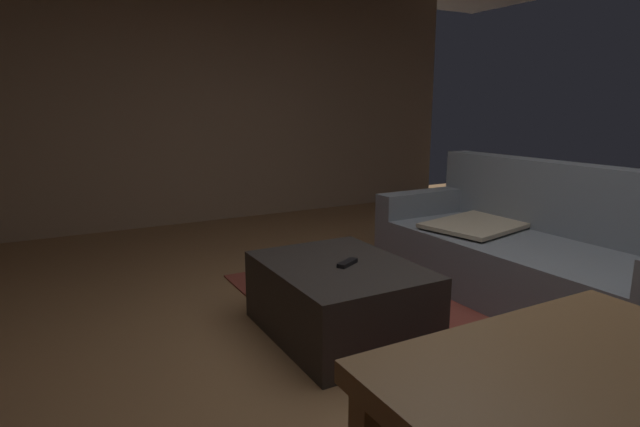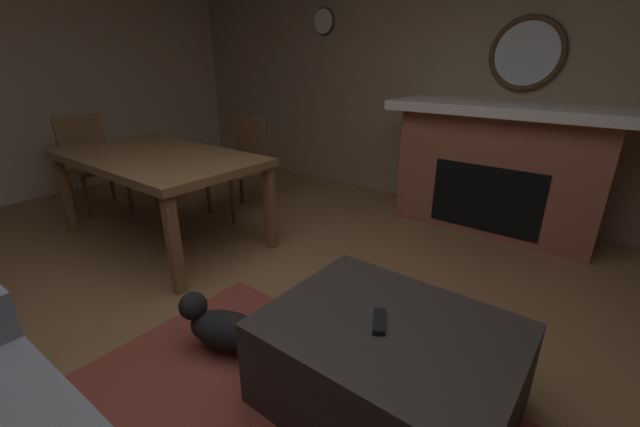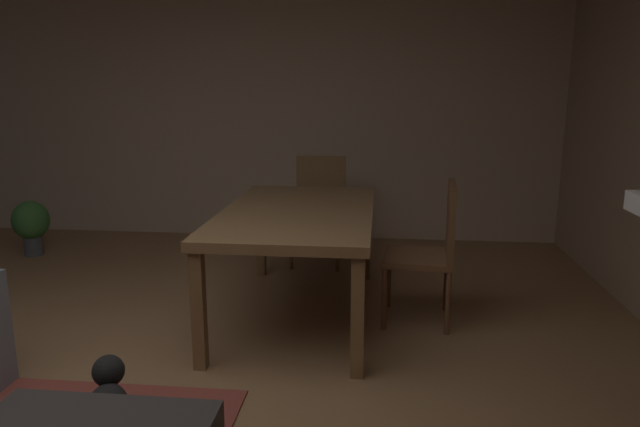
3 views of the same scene
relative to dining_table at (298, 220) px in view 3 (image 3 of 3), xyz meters
The scene contains 6 objects.
wall_right_window_side 2.38m from the dining_table, 17.73° to the left, with size 0.12×6.47×2.80m, color #C4AA91.
dining_table is the anchor object (origin of this frame).
dining_chair_east 1.28m from the dining_table, ahead, with size 0.46×0.46×0.93m.
dining_chair_south 0.90m from the dining_table, 90.50° to the right, with size 0.47×0.47×0.93m.
potted_plant 2.91m from the dining_table, 66.55° to the left, with size 0.33×0.33×0.51m.
small_dog 1.71m from the dining_table, 157.28° to the left, with size 0.48×0.33×0.28m.
Camera 3 is at (-1.87, -1.22, 1.53)m, focal length 32.17 mm.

